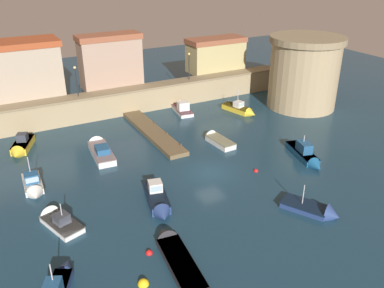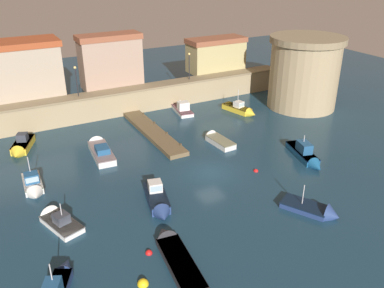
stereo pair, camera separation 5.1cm
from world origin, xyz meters
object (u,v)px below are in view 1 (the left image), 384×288
object	(u,v)px
moored_boat_0	(56,219)
moored_boat_10	(180,107)
moored_boat_5	(306,155)
quay_lamp_1	(189,62)
moored_boat_1	(33,186)
mooring_buoy_2	(256,171)
mooring_buoy_1	(143,284)
moored_boat_7	(241,109)
moored_boat_9	(174,252)
moored_boat_12	(100,149)
mooring_buoy_0	(149,253)
moored_boat_3	(21,147)
fortress_tower	(304,72)
moored_boat_8	(216,139)
quay_lamp_0	(76,77)
moored_boat_2	(317,210)
moored_boat_6	(158,201)

from	to	relation	value
moored_boat_0	moored_boat_10	bearing A→B (deg)	-66.53
moored_boat_5	quay_lamp_1	bearing A→B (deg)	-159.47
moored_boat_1	mooring_buoy_2	xyz separation A→B (m)	(19.49, -6.62, -0.44)
moored_boat_5	mooring_buoy_1	xyz separation A→B (m)	(-21.21, -8.19, -0.50)
moored_boat_10	quay_lamp_1	bearing A→B (deg)	-39.81
mooring_buoy_2	moored_boat_7	bearing A→B (deg)	60.65
moored_boat_9	quay_lamp_1	bearing A→B (deg)	-23.51
moored_boat_12	moored_boat_9	bearing A→B (deg)	-176.08
moored_boat_1	moored_boat_7	size ratio (longest dim) A/B	0.85
moored_boat_7	mooring_buoy_0	xyz separation A→B (m)	(-21.55, -19.93, -0.47)
moored_boat_3	moored_boat_9	xyz separation A→B (m)	(7.00, -22.68, -0.20)
moored_boat_1	moored_boat_7	world-z (taller)	moored_boat_7
mooring_buoy_1	moored_boat_9	bearing A→B (deg)	27.23
mooring_buoy_0	mooring_buoy_2	world-z (taller)	mooring_buoy_0
fortress_tower	quay_lamp_1	distance (m)	15.46
moored_boat_0	moored_boat_8	distance (m)	20.06
quay_lamp_0	moored_boat_3	xyz separation A→B (m)	(-7.83, -5.58, -5.17)
moored_boat_1	mooring_buoy_2	bearing A→B (deg)	73.79
moored_boat_2	moored_boat_9	world-z (taller)	moored_boat_2
moored_boat_1	moored_boat_2	xyz separation A→B (m)	(19.61, -14.68, -0.17)
moored_boat_9	moored_boat_8	bearing A→B (deg)	-33.86
moored_boat_7	moored_boat_9	distance (m)	29.04
moored_boat_10	mooring_buoy_0	distance (m)	29.00
moored_boat_7	moored_boat_12	size ratio (longest dim) A/B	0.79
quay_lamp_0	moored_boat_6	size ratio (longest dim) A/B	0.65
fortress_tower	quay_lamp_0	world-z (taller)	fortress_tower
moored_boat_0	moored_boat_5	size ratio (longest dim) A/B	0.79
quay_lamp_0	moored_boat_10	world-z (taller)	quay_lamp_0
moored_boat_0	moored_boat_10	xyz separation A→B (m)	(19.98, 17.96, 0.08)
fortress_tower	moored_boat_0	size ratio (longest dim) A/B	1.92
fortress_tower	moored_boat_7	size ratio (longest dim) A/B	1.79
mooring_buoy_1	moored_boat_1	bearing A→B (deg)	105.54
quay_lamp_0	moored_boat_9	xyz separation A→B (m)	(-0.83, -28.27, -5.38)
moored_boat_9	moored_boat_12	world-z (taller)	moored_boat_12
moored_boat_3	moored_boat_8	distance (m)	21.01
mooring_buoy_0	moored_boat_1	bearing A→B (deg)	114.28
moored_boat_6	moored_boat_12	distance (m)	12.19
moored_boat_8	moored_boat_2	bearing A→B (deg)	176.40
mooring_buoy_0	moored_boat_5	bearing A→B (deg)	15.95
moored_boat_3	mooring_buoy_0	distance (m)	22.35
moored_boat_2	moored_boat_3	bearing A→B (deg)	-168.71
moored_boat_8	mooring_buoy_2	distance (m)	7.58
moored_boat_0	moored_boat_7	world-z (taller)	moored_boat_7
fortress_tower	moored_boat_5	size ratio (longest dim) A/B	1.52
quay_lamp_0	mooring_buoy_0	size ratio (longest dim) A/B	7.39
moored_boat_9	mooring_buoy_2	bearing A→B (deg)	-53.56
moored_boat_9	moored_boat_12	distance (m)	18.27
moored_boat_1	moored_boat_7	xyz separation A→B (m)	(27.28, 7.24, 0.03)
quay_lamp_0	fortress_tower	bearing A→B (deg)	-17.99
quay_lamp_1	moored_boat_10	bearing A→B (deg)	-138.40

